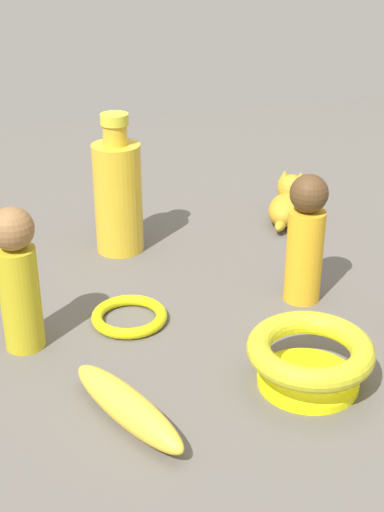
% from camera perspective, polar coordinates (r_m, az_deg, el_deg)
% --- Properties ---
extents(ground, '(2.00, 2.00, 0.00)m').
position_cam_1_polar(ground, '(1.00, 0.00, -4.40)').
color(ground, '#5B5651').
extents(person_figure_adult, '(0.06, 0.06, 0.19)m').
position_cam_1_polar(person_figure_adult, '(1.00, 8.98, 1.37)').
color(person_figure_adult, gold).
rests_on(person_figure_adult, ground).
extents(bangle, '(0.10, 0.10, 0.02)m').
position_cam_1_polar(bangle, '(0.97, -4.93, -4.91)').
color(bangle, yellow).
rests_on(bangle, ground).
extents(bottle_tall, '(0.08, 0.08, 0.22)m').
position_cam_1_polar(bottle_tall, '(1.14, -5.88, 4.92)').
color(bottle_tall, gold).
rests_on(bottle_tall, ground).
extents(banana, '(0.19, 0.11, 0.04)m').
position_cam_1_polar(banana, '(0.80, -5.14, -11.80)').
color(banana, yellow).
rests_on(banana, ground).
extents(bowl, '(0.15, 0.15, 0.06)m').
position_cam_1_polar(bowl, '(0.85, 9.32, -7.78)').
color(bowl, '#F5F111').
rests_on(bowl, ground).
extents(person_figure_child, '(0.07, 0.07, 0.19)m').
position_cam_1_polar(person_figure_child, '(0.90, -13.61, -1.70)').
color(person_figure_child, gold).
rests_on(person_figure_child, ground).
extents(cat_figurine, '(0.12, 0.11, 0.08)m').
position_cam_1_polar(cat_figurine, '(1.27, 7.61, 4.24)').
color(cat_figurine, '#BA8D23').
rests_on(cat_figurine, ground).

